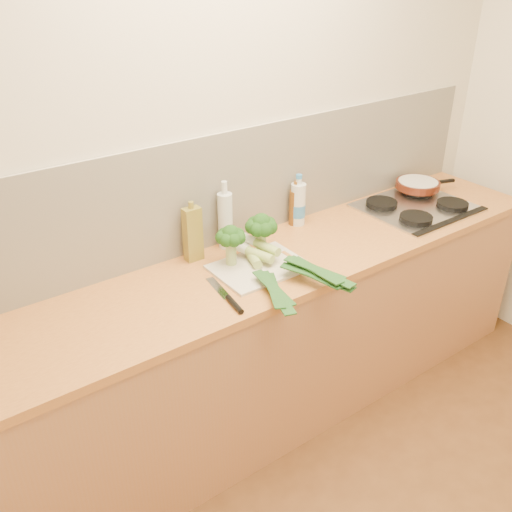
{
  "coord_description": "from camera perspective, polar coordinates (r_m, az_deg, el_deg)",
  "views": [
    {
      "loc": [
        -1.38,
        -0.6,
        2.17
      ],
      "look_at": [
        -0.14,
        1.1,
        1.02
      ],
      "focal_mm": 40.0,
      "sensor_mm": 36.0,
      "label": 1
    }
  ],
  "objects": [
    {
      "name": "leek_front",
      "position": [
        2.48,
        0.34,
        -1.12
      ],
      "size": [
        0.25,
        0.62,
        0.04
      ],
      "rotation": [
        0.0,
        0.0,
        -0.32
      ],
      "color": "white",
      "rests_on": "chopping_board"
    },
    {
      "name": "broccoli_left",
      "position": [
        2.5,
        -2.55,
        1.84
      ],
      "size": [
        0.13,
        0.14,
        0.19
      ],
      "color": "#94AC64",
      "rests_on": "chopping_board"
    },
    {
      "name": "leek_mid",
      "position": [
        2.5,
        1.81,
        -0.42
      ],
      "size": [
        0.22,
        0.64,
        0.04
      ],
      "rotation": [
        0.0,
        0.0,
        0.27
      ],
      "color": "white",
      "rests_on": "chopping_board"
    },
    {
      "name": "leek_back",
      "position": [
        2.52,
        2.41,
        0.28
      ],
      "size": [
        0.16,
        0.65,
        0.04
      ],
      "rotation": [
        0.0,
        0.0,
        0.15
      ],
      "color": "white",
      "rests_on": "chopping_board"
    },
    {
      "name": "counter",
      "position": [
        2.85,
        1.15,
        -8.49
      ],
      "size": [
        3.2,
        0.62,
        0.9
      ],
      "color": "#A56E45",
      "rests_on": "ground"
    },
    {
      "name": "water_bottle",
      "position": [
        2.92,
        4.22,
        5.08
      ],
      "size": [
        0.08,
        0.08,
        0.25
      ],
      "color": "silver",
      "rests_on": "counter"
    },
    {
      "name": "gas_hob",
      "position": [
        3.25,
        15.84,
        4.83
      ],
      "size": [
        0.58,
        0.5,
        0.04
      ],
      "color": "silver",
      "rests_on": "counter"
    },
    {
      "name": "glass_bottle",
      "position": [
        2.67,
        -3.09,
        3.65
      ],
      "size": [
        0.07,
        0.07,
        0.33
      ],
      "color": "silver",
      "rests_on": "counter"
    },
    {
      "name": "chefs_knife",
      "position": [
        2.31,
        -2.58,
        -4.43
      ],
      "size": [
        0.07,
        0.31,
        0.02
      ],
      "rotation": [
        0.0,
        0.0,
        -0.14
      ],
      "color": "silver",
      "rests_on": "counter"
    },
    {
      "name": "skillet",
      "position": [
        3.43,
        15.91,
        6.9
      ],
      "size": [
        0.36,
        0.25,
        0.04
      ],
      "rotation": [
        0.0,
        0.0,
        -0.32
      ],
      "color": "#4F1B0D",
      "rests_on": "gas_hob"
    },
    {
      "name": "room_shell",
      "position": [
        2.7,
        -2.44,
        6.89
      ],
      "size": [
        3.5,
        3.5,
        3.5
      ],
      "color": "beige",
      "rests_on": "ground"
    },
    {
      "name": "amber_bottle",
      "position": [
        2.92,
        3.96,
        4.95
      ],
      "size": [
        0.06,
        0.06,
        0.23
      ],
      "color": "brown",
      "rests_on": "counter"
    },
    {
      "name": "chopping_board",
      "position": [
        2.54,
        0.35,
        -1.11
      ],
      "size": [
        0.41,
        0.3,
        0.01
      ],
      "primitive_type": "cube",
      "rotation": [
        0.0,
        0.0,
        -0.0
      ],
      "color": "beige",
      "rests_on": "counter"
    },
    {
      "name": "oil_tin",
      "position": [
        2.58,
        -6.34,
        2.22
      ],
      "size": [
        0.08,
        0.05,
        0.29
      ],
      "color": "olive",
      "rests_on": "counter"
    },
    {
      "name": "broccoli_right",
      "position": [
        2.59,
        0.53,
        2.97
      ],
      "size": [
        0.15,
        0.15,
        0.2
      ],
      "color": "#94AC64",
      "rests_on": "chopping_board"
    }
  ]
}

